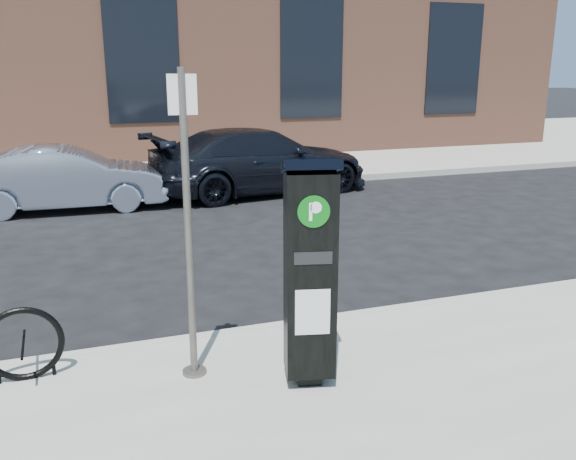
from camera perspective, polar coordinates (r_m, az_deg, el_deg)
name	(u,v)px	position (r m, az deg, el deg)	size (l,w,h in m)	color
ground	(287,335)	(6.67, -0.11, -9.79)	(120.00, 120.00, 0.00)	black
sidewalk_far	(141,155)	(20.00, -13.60, 6.85)	(60.00, 12.00, 0.15)	gray
curb_near	(287,329)	(6.62, -0.05, -9.27)	(60.00, 0.12, 0.16)	#9E9B93
curb_far	(170,190)	(14.14, -10.95, 3.70)	(60.00, 0.12, 0.16)	#9E9B93
building	(124,25)	(22.83, -15.13, 18.00)	(28.00, 10.05, 8.25)	brown
parking_kiosk	(310,271)	(5.07, 2.07, -3.86)	(0.53, 0.50, 1.97)	black
sign_pole	(188,231)	(5.18, -9.32, -0.12)	(0.23, 0.21, 2.65)	#504A46
bike_rack	(23,344)	(5.83, -23.53, -9.79)	(0.68, 0.07, 0.68)	black
car_silver	(66,179)	(12.94, -20.04, 4.54)	(1.35, 3.86, 1.27)	#8694AB
car_dark	(260,161)	(13.85, -2.66, 6.49)	(2.06, 5.06, 1.47)	black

